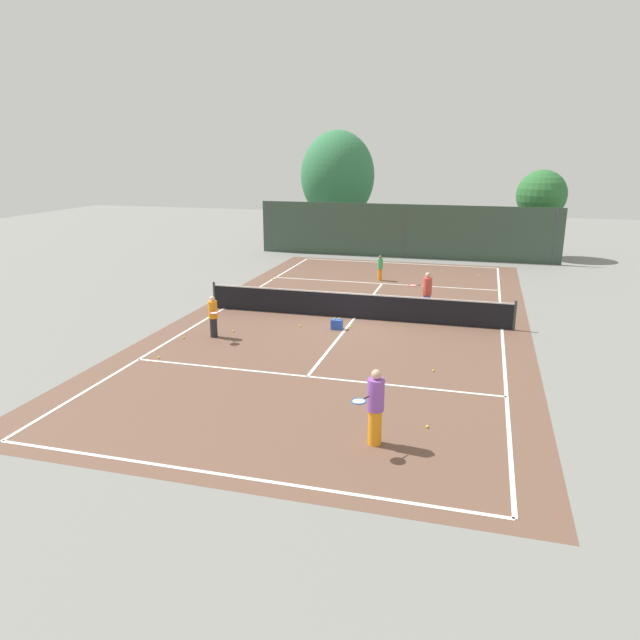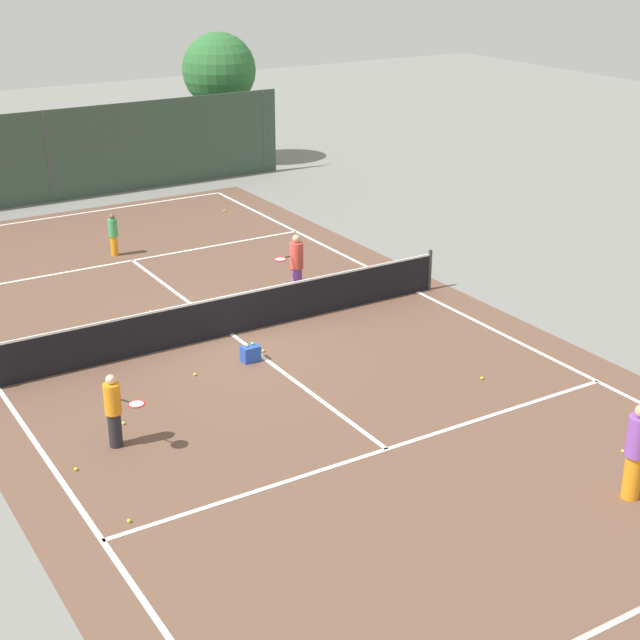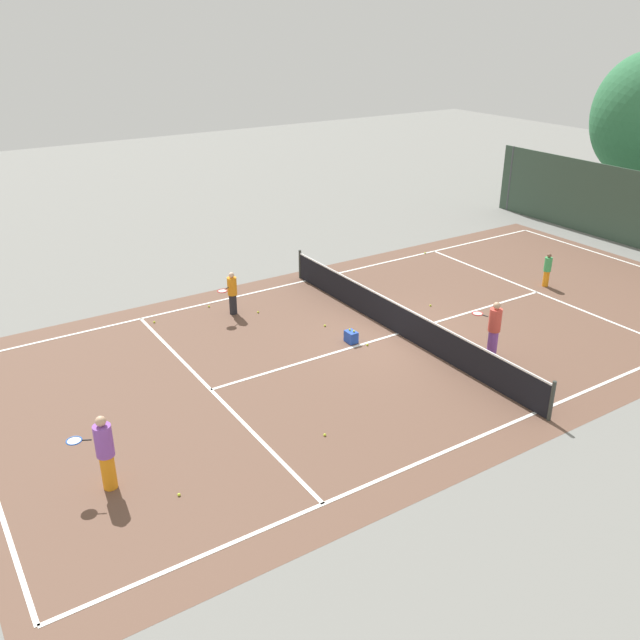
{
  "view_description": "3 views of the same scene",
  "coord_description": "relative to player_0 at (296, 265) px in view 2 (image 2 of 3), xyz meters",
  "views": [
    {
      "loc": [
        4.59,
        -21.69,
        6.29
      ],
      "look_at": [
        -0.61,
        -2.82,
        0.66
      ],
      "focal_mm": 33.28,
      "sensor_mm": 36.0,
      "label": 1
    },
    {
      "loc": [
        -9.25,
        -19.08,
        9.02
      ],
      "look_at": [
        1.11,
        -2.23,
        0.91
      ],
      "focal_mm": 54.1,
      "sensor_mm": 36.0,
      "label": 2
    },
    {
      "loc": [
        14.73,
        -12.45,
        9.16
      ],
      "look_at": [
        -0.75,
        -2.43,
        0.79
      ],
      "focal_mm": 37.94,
      "sensor_mm": 36.0,
      "label": 3
    }
  ],
  "objects": [
    {
      "name": "ground_plane",
      "position": [
        -2.61,
        -1.39,
        -0.87
      ],
      "size": [
        80.0,
        80.0,
        0.0
      ],
      "primitive_type": "plane",
      "color": "slate"
    },
    {
      "name": "court_surface",
      "position": [
        -2.61,
        -1.39,
        -0.87
      ],
      "size": [
        13.0,
        25.0,
        0.01
      ],
      "color": "brown",
      "rests_on": "ground_plane"
    },
    {
      "name": "tennis_net",
      "position": [
        -2.61,
        -1.39,
        -0.36
      ],
      "size": [
        11.9,
        0.1,
        1.1
      ],
      "color": "#333833",
      "rests_on": "ground_plane"
    },
    {
      "name": "perimeter_fence",
      "position": [
        -2.61,
        12.61,
        0.73
      ],
      "size": [
        18.0,
        0.12,
        3.2
      ],
      "color": "#384C3D",
      "rests_on": "ground_plane"
    },
    {
      "name": "tree_1",
      "position": [
        5.15,
        14.85,
        2.84
      ],
      "size": [
        2.92,
        2.92,
        5.2
      ],
      "color": "brown",
      "rests_on": "ground_plane"
    },
    {
      "name": "player_0",
      "position": [
        0.0,
        0.0,
        0.0
      ],
      "size": [
        0.94,
        0.53,
        1.68
      ],
      "color": "purple",
      "rests_on": "ground_plane"
    },
    {
      "name": "player_1",
      "position": [
        -6.83,
        -5.04,
        -0.11
      ],
      "size": [
        0.66,
        0.86,
        1.47
      ],
      "color": "#232328",
      "rests_on": "ground_plane"
    },
    {
      "name": "player_2",
      "position": [
        -2.86,
        5.75,
        -0.22
      ],
      "size": [
        0.27,
        0.27,
        1.27
      ],
      "color": "orange",
      "rests_on": "ground_plane"
    },
    {
      "name": "player_3",
      "position": [
        -0.02,
        -11.29,
        0.04
      ],
      "size": [
        0.69,
        0.93,
        1.76
      ],
      "color": "orange",
      "rests_on": "ground_plane"
    },
    {
      "name": "ball_crate",
      "position": [
        -2.92,
        -2.98,
        -0.69
      ],
      "size": [
        0.4,
        0.28,
        0.43
      ],
      "color": "blue",
      "rests_on": "ground_plane"
    },
    {
      "name": "tennis_ball_1",
      "position": [
        -6.43,
        -4.32,
        -0.84
      ],
      "size": [
        0.07,
        0.07,
        0.07
      ],
      "primitive_type": "sphere",
      "color": "#CCE533",
      "rests_on": "ground_plane"
    },
    {
      "name": "tennis_ball_2",
      "position": [
        -4.31,
        -3.03,
        -0.84
      ],
      "size": [
        0.07,
        0.07,
        0.07
      ],
      "primitive_type": "sphere",
      "color": "#CCE533",
      "rests_on": "ground_plane"
    },
    {
      "name": "tennis_ball_3",
      "position": [
        1.04,
        -10.18,
        -0.84
      ],
      "size": [
        0.07,
        0.07,
        0.07
      ],
      "primitive_type": "sphere",
      "color": "#CCE533",
      "rests_on": "ground_plane"
    },
    {
      "name": "tennis_ball_4",
      "position": [
        0.86,
        -6.42,
        -0.84
      ],
      "size": [
        0.07,
        0.07,
        0.07
      ],
      "primitive_type": "sphere",
      "color": "#CCE533",
      "rests_on": "ground_plane"
    },
    {
      "name": "tennis_ball_5",
      "position": [
        -7.77,
        -5.5,
        -0.84
      ],
      "size": [
        0.07,
        0.07,
        0.07
      ],
      "primitive_type": "sphere",
      "color": "#CCE533",
      "rests_on": "ground_plane"
    },
    {
      "name": "tennis_ball_6",
      "position": [
        -1.2,
        -0.13,
        -0.84
      ],
      "size": [
        0.07,
        0.07,
        0.07
      ],
      "primitive_type": "sphere",
      "color": "#CCE533",
      "rests_on": "ground_plane"
    },
    {
      "name": "tennis_ball_7",
      "position": [
        -7.56,
        -7.53,
        -0.84
      ],
      "size": [
        0.07,
        0.07,
        0.07
      ],
      "primitive_type": "sphere",
      "color": "#CCE533",
      "rests_on": "ground_plane"
    },
    {
      "name": "tennis_ball_8",
      "position": [
        -2.46,
        -2.7,
        -0.84
      ],
      "size": [
        0.07,
        0.07,
        0.07
      ],
      "primitive_type": "sphere",
      "color": "#CCE533",
      "rests_on": "ground_plane"
    },
    {
      "name": "tennis_ball_9",
      "position": [
        1.98,
        8.27,
        -0.84
      ],
      "size": [
        0.07,
        0.07,
        0.07
      ],
      "primitive_type": "sphere",
      "color": "#CCE533",
      "rests_on": "ground_plane"
    },
    {
      "name": "tennis_ball_10",
      "position": [
        -3.71,
        0.92,
        -0.84
      ],
      "size": [
        0.07,
        0.07,
        0.07
      ],
      "primitive_type": "sphere",
      "color": "#CCE533",
      "rests_on": "ground_plane"
    }
  ]
}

